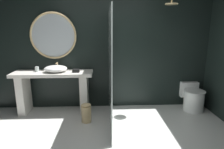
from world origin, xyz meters
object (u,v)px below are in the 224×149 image
Objects in this scene: rain_shower_head at (172,3)px; vessel_sink at (56,69)px; toilet at (193,98)px; waste_bin at (86,113)px; tissue_box at (76,71)px; round_wall_mirror at (53,36)px; tumbler_cup at (37,69)px.

vessel_sink is at bearing 177.25° from rain_shower_head.
toilet is 1.66× the size of waste_bin.
rain_shower_head is at bearing 12.04° from waste_bin.
vessel_sink is 1.08m from waste_bin.
tissue_box is (0.41, -0.02, -0.04)m from vessel_sink.
rain_shower_head is 2.05m from toilet.
toilet is at bearing 0.52° from vessel_sink.
vessel_sink reaches higher than toilet.
waste_bin is at bearing -45.50° from round_wall_mirror.
toilet is at bearing -0.57° from tumbler_cup.
tumbler_cup reaches higher than toilet.
vessel_sink is 2.57m from rain_shower_head.
round_wall_mirror is at bearing 170.95° from rain_shower_head.
tissue_box is (0.80, -0.08, -0.02)m from tumbler_cup.
rain_shower_head reaches higher than tumbler_cup.
round_wall_mirror is 1.58× the size of toilet.
toilet is at bearing 11.55° from rain_shower_head.
tumbler_cup is 2.93m from rain_shower_head.
round_wall_mirror is 2.64× the size of waste_bin.
waste_bin is (-2.26, -0.48, -0.08)m from toilet.
toilet is 2.31m from waste_bin.
vessel_sink is 0.70m from round_wall_mirror.
tumbler_cup is 0.77× the size of tissue_box.
waste_bin is (0.70, -0.71, -1.40)m from round_wall_mirror.
tumbler_cup is 0.29× the size of waste_bin.
tumbler_cup reaches higher than tissue_box.
vessel_sink is 1.27× the size of waste_bin.
vessel_sink is 1.38× the size of rain_shower_head.
waste_bin is (0.63, -0.45, -0.76)m from vessel_sink.
round_wall_mirror is 3.25m from toilet.
vessel_sink is 3.43× the size of tissue_box.
vessel_sink is 0.48× the size of round_wall_mirror.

